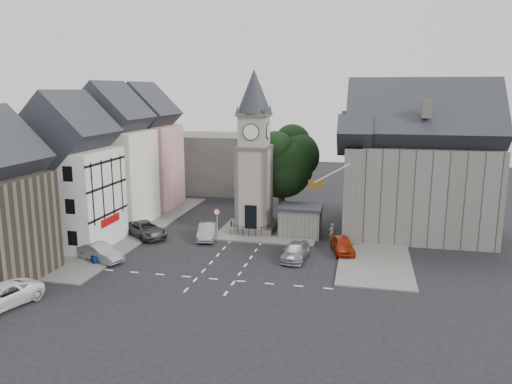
% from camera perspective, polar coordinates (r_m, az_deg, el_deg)
% --- Properties ---
extents(ground, '(120.00, 120.00, 0.00)m').
position_cam_1_polar(ground, '(44.02, -2.51, -7.35)').
color(ground, black).
rests_on(ground, ground).
extents(pavement_west, '(6.00, 30.00, 0.14)m').
position_cam_1_polar(pavement_west, '(53.68, -13.86, -4.09)').
color(pavement_west, '#595651').
rests_on(pavement_west, ground).
extents(pavement_east, '(6.00, 26.00, 0.14)m').
position_cam_1_polar(pavement_east, '(50.27, 13.32, -5.14)').
color(pavement_east, '#595651').
rests_on(pavement_east, ground).
extents(central_island, '(10.00, 8.00, 0.16)m').
position_cam_1_polar(central_island, '(51.11, 1.44, -4.53)').
color(central_island, '#595651').
rests_on(central_island, ground).
extents(road_markings, '(20.00, 8.00, 0.01)m').
position_cam_1_polar(road_markings, '(39.06, -4.62, -9.89)').
color(road_markings, silver).
rests_on(road_markings, ground).
extents(clock_tower, '(4.86, 4.86, 16.25)m').
position_cam_1_polar(clock_tower, '(49.77, -0.22, 4.50)').
color(clock_tower, '#4C4944').
rests_on(clock_tower, ground).
extents(stone_shelter, '(4.30, 3.30, 3.08)m').
position_cam_1_polar(stone_shelter, '(49.74, 5.08, -3.27)').
color(stone_shelter, '#66645E').
rests_on(stone_shelter, ground).
extents(town_tree, '(7.20, 7.20, 10.80)m').
position_cam_1_polar(town_tree, '(54.41, 3.00, 3.88)').
color(town_tree, black).
rests_on(town_tree, ground).
extents(warning_sign_post, '(0.70, 0.19, 2.85)m').
position_cam_1_polar(warning_sign_post, '(49.29, -4.50, -2.83)').
color(warning_sign_post, black).
rests_on(warning_sign_post, ground).
extents(terrace_pink, '(8.10, 7.60, 12.80)m').
position_cam_1_polar(terrace_pink, '(62.53, -12.59, 4.27)').
color(terrace_pink, tan).
rests_on(terrace_pink, ground).
extents(terrace_cream, '(8.10, 7.60, 12.80)m').
position_cam_1_polar(terrace_cream, '(55.46, -16.06, 3.18)').
color(terrace_cream, '#F1EACA').
rests_on(terrace_cream, ground).
extents(terrace_tudor, '(8.10, 7.60, 12.00)m').
position_cam_1_polar(terrace_tudor, '(48.73, -20.48, 1.30)').
color(terrace_tudor, silver).
rests_on(terrace_tudor, ground).
extents(backdrop_west, '(20.00, 10.00, 8.00)m').
position_cam_1_polar(backdrop_west, '(72.65, -6.01, 3.43)').
color(backdrop_west, '#4C4944').
rests_on(backdrop_west, ground).
extents(east_building, '(14.40, 11.40, 12.60)m').
position_cam_1_polar(east_building, '(52.04, 17.56, 2.20)').
color(east_building, '#66645E').
rests_on(east_building, ground).
extents(east_boundary_wall, '(0.40, 16.00, 0.90)m').
position_cam_1_polar(east_boundary_wall, '(52.10, 10.23, -3.98)').
color(east_boundary_wall, '#66645E').
rests_on(east_boundary_wall, ground).
extents(flagpole, '(3.68, 0.10, 2.74)m').
position_cam_1_polar(flagpole, '(44.88, 8.67, 2.13)').
color(flagpole, white).
rests_on(flagpole, ground).
extents(car_west_blue, '(3.74, 3.67, 1.27)m').
position_cam_1_polar(car_west_blue, '(45.38, -17.84, -6.48)').
color(car_west_blue, '#1B3F95').
rests_on(car_west_blue, ground).
extents(car_west_silver, '(4.73, 3.12, 1.47)m').
position_cam_1_polar(car_west_silver, '(44.60, -17.36, -6.63)').
color(car_west_silver, gray).
rests_on(car_west_silver, ground).
extents(car_west_grey, '(5.92, 5.43, 1.54)m').
position_cam_1_polar(car_west_grey, '(50.49, -12.52, -4.20)').
color(car_west_grey, '#333336').
rests_on(car_west_grey, ground).
extents(car_island_silver, '(2.49, 4.78, 1.50)m').
position_cam_1_polar(car_island_silver, '(48.98, -5.61, -4.49)').
color(car_island_silver, gray).
rests_on(car_island_silver, ground).
extents(car_island_east, '(2.27, 4.79, 1.35)m').
position_cam_1_polar(car_island_east, '(43.27, 4.56, -6.77)').
color(car_island_east, gray).
rests_on(car_island_east, ground).
extents(car_east_red, '(2.66, 4.55, 1.45)m').
position_cam_1_polar(car_east_red, '(45.31, 9.87, -5.99)').
color(car_east_red, '#962408').
rests_on(car_east_red, ground).
extents(pedestrian, '(0.71, 0.63, 1.63)m').
position_cam_1_polar(pedestrian, '(48.99, 8.68, -4.49)').
color(pedestrian, '#B1AA92').
rests_on(pedestrian, ground).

